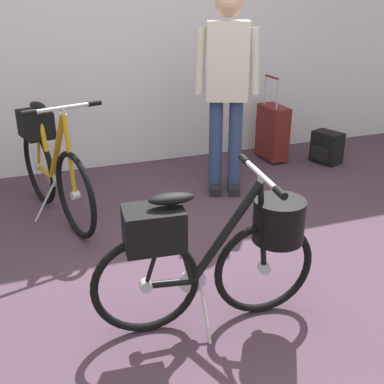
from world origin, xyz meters
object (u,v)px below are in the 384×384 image
Objects in this scene: visitor_near_wall at (227,83)px; rolling_suitcase at (273,132)px; display_bike_left at (50,162)px; backpack_on_floor at (327,148)px; folding_bike_foreground at (216,248)px.

rolling_suitcase is (0.76, 0.56, -0.63)m from visitor_near_wall.
rolling_suitcase is at bearing 36.74° from visitor_near_wall.
display_bike_left is 2.65m from backpack_on_floor.
display_bike_left is 2.24m from rolling_suitcase.
folding_bike_foreground is 0.91× the size of display_bike_left.
rolling_suitcase reaches higher than folding_bike_foreground.
backpack_on_floor is (1.95, 1.88, -0.28)m from folding_bike_foreground.
display_bike_left is (-0.67, 1.58, -0.01)m from folding_bike_foreground.
visitor_near_wall reaches higher than backpack_on_floor.
display_bike_left reaches higher than folding_bike_foreground.
visitor_near_wall is at bearing 65.13° from folding_bike_foreground.
display_bike_left reaches higher than rolling_suitcase.
folding_bike_foreground reaches higher than backpack_on_floor.
visitor_near_wall reaches higher than rolling_suitcase.
backpack_on_floor is at bearing 43.92° from folding_bike_foreground.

